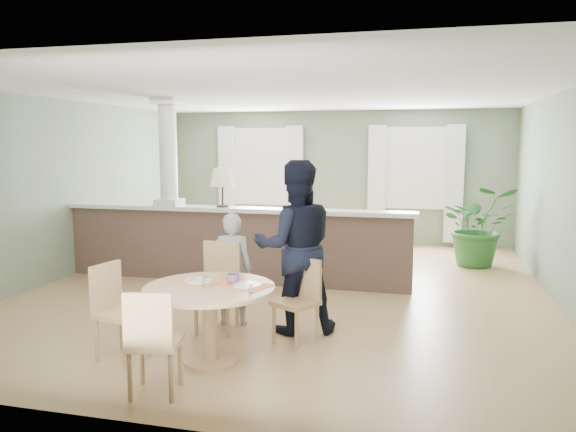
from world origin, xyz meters
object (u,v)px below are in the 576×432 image
(dining_table, at_px, (211,302))
(chair_side, at_px, (116,307))
(child_person, at_px, (232,269))
(sofa, at_px, (283,237))
(man_person, at_px, (295,247))
(chair_near, at_px, (152,338))
(chair_far_man, at_px, (300,296))
(houseplant, at_px, (479,226))
(chair_far_boy, at_px, (219,282))

(dining_table, distance_m, chair_side, 0.93)
(child_person, bearing_deg, sofa, -93.70)
(child_person, relative_size, man_person, 0.68)
(child_person, xyz_separation_m, man_person, (0.74, -0.04, 0.29))
(dining_table, distance_m, chair_near, 0.82)
(chair_near, height_order, chair_side, chair_side)
(chair_far_man, xyz_separation_m, man_person, (-0.12, 0.30, 0.46))
(child_person, bearing_deg, chair_far_man, 149.52)
(sofa, bearing_deg, man_person, -81.77)
(chair_far_man, height_order, chair_side, chair_side)
(sofa, height_order, child_person, child_person)
(dining_table, relative_size, chair_far_man, 1.41)
(houseplant, height_order, chair_near, houseplant)
(chair_far_man, distance_m, child_person, 0.94)
(houseplant, height_order, child_person, houseplant)
(chair_far_boy, distance_m, chair_near, 1.72)
(man_person, bearing_deg, chair_near, 47.73)
(sofa, bearing_deg, dining_table, -92.45)
(sofa, xyz_separation_m, houseplant, (3.22, 0.55, 0.23))
(houseplant, bearing_deg, chair_near, -116.61)
(chair_far_boy, bearing_deg, chair_side, -124.91)
(child_person, bearing_deg, dining_table, 91.29)
(sofa, relative_size, dining_table, 2.50)
(sofa, height_order, chair_side, chair_side)
(sofa, xyz_separation_m, chair_far_man, (1.15, -3.70, 0.03))
(dining_table, bearing_deg, man_person, 63.13)
(chair_far_man, height_order, chair_near, chair_near)
(houseplant, relative_size, man_person, 0.72)
(sofa, bearing_deg, chair_far_man, -81.33)
(houseplant, height_order, chair_far_boy, houseplant)
(sofa, relative_size, chair_side, 3.33)
(dining_table, bearing_deg, chair_far_man, 49.23)
(chair_near, bearing_deg, chair_far_man, -130.17)
(chair_far_man, bearing_deg, chair_near, -89.37)
(houseplant, bearing_deg, sofa, -170.26)
(chair_near, distance_m, child_person, 1.92)
(chair_far_boy, distance_m, child_person, 0.24)
(houseplant, relative_size, dining_table, 1.11)
(sofa, relative_size, houseplant, 2.25)
(sofa, relative_size, chair_far_man, 3.51)
(chair_side, bearing_deg, child_person, -19.51)
(sofa, distance_m, chair_far_man, 3.87)
(dining_table, xyz_separation_m, man_person, (0.55, 1.08, 0.35))
(houseplant, distance_m, chair_near, 6.51)
(sofa, relative_size, chair_far_boy, 3.15)
(houseplant, xyz_separation_m, child_person, (-2.93, -3.91, -0.03))
(sofa, height_order, dining_table, sofa)
(chair_side, bearing_deg, houseplant, -24.48)
(chair_far_boy, xyz_separation_m, child_person, (0.08, 0.20, 0.11))
(houseplant, bearing_deg, man_person, -119.03)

